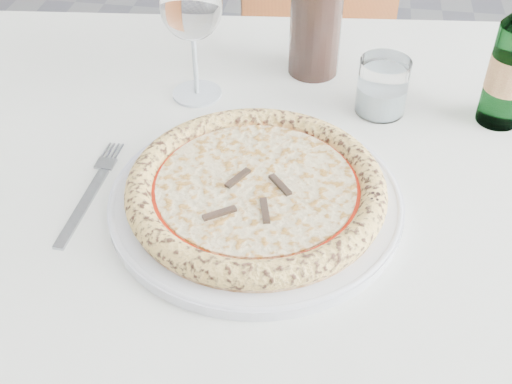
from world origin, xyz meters
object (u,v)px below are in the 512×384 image
Objects in this scene: wine_glass at (191,8)px; pizza at (256,188)px; dining_table at (267,206)px; chair_far at (326,38)px; plate at (256,199)px; tumbler at (382,90)px.

pizza is at bearing -61.46° from wine_glass.
wine_glass reaches higher than pizza.
chair_far reaches higher than dining_table.
wine_glass is (-0.13, 0.23, 0.11)m from pizza.
chair_far is at bearing 75.48° from wine_glass.
dining_table is 0.29m from wine_glass.
wine_glass reaches higher than plate.
pizza is (-0.04, -0.87, 0.25)m from chair_far.
wine_glass is 2.40× the size of tumbler.
chair_far is (0.04, 0.77, -0.13)m from dining_table.
pizza is 0.29m from wine_glass.
dining_table is 0.23m from tumbler.
chair_far is at bearing 99.35° from tumbler.
tumbler is (0.27, -0.00, -0.10)m from wine_glass.
tumbler is at bearing 41.60° from dining_table.
chair_far is at bearing 87.32° from pizza.
dining_table is 0.78m from chair_far.
pizza is at bearing -90.01° from dining_table.
chair_far is 2.62× the size of plate.
plate is 0.29m from wine_glass.
plate reaches higher than dining_table.
plate is 1.14× the size of pizza.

